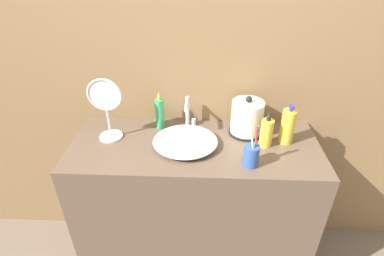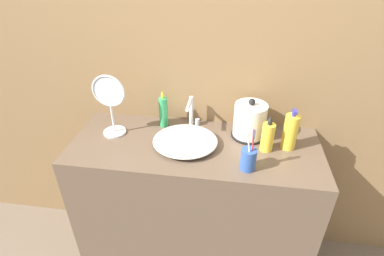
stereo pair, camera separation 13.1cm
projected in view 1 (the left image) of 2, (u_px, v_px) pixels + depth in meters
wall_back at (197, 53)px, 1.56m from camera, size 6.00×0.04×2.60m
vanity_counter at (194, 207)px, 1.77m from camera, size 1.28×0.51×0.91m
sink_basin at (185, 141)px, 1.51m from camera, size 0.33×0.31×0.05m
faucet at (188, 111)px, 1.63m from camera, size 0.06×0.15×0.18m
electric_kettle at (247, 119)px, 1.58m from camera, size 0.18×0.18×0.22m
toothbrush_cup at (251, 155)px, 1.37m from camera, size 0.07×0.07×0.22m
lotion_bottle at (288, 126)px, 1.51m from camera, size 0.07×0.07×0.22m
shampoo_bottle at (160, 113)px, 1.63m from camera, size 0.05×0.05×0.22m
mouthwash_bottle at (267, 132)px, 1.49m from camera, size 0.06×0.06×0.19m
vanity_mirror at (106, 106)px, 1.50m from camera, size 0.17×0.12×0.33m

